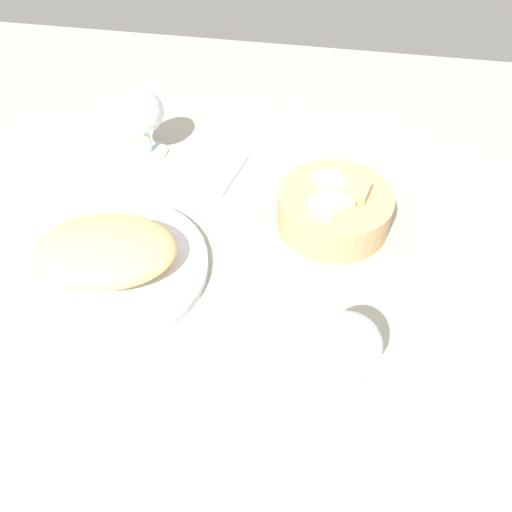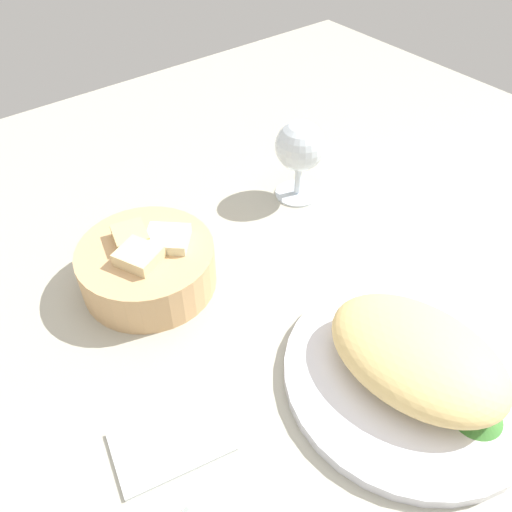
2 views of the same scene
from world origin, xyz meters
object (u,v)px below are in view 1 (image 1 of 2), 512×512
Objects in this scene: bread_basket at (334,208)px; wine_glass_near at (346,349)px; plate at (111,268)px; wine_glass_far at (143,114)px; folded_napkin at (216,170)px.

wine_glass_near is at bearing -84.40° from bread_basket.
wine_glass_far reaches higher than plate.
plate is 1.62× the size of bread_basket.
wine_glass_far is at bearing 96.91° from plate.
plate is at bearing 159.29° from wine_glass_near.
bread_basket is 22.16cm from folded_napkin.
plate is at bearing -153.46° from bread_basket.
wine_glass_near is 52.79cm from wine_glass_far.
wine_glass_near is at bearing -48.07° from wine_glass_far.
plate is 34.94cm from wine_glass_near.
wine_glass_near is (31.98, -12.09, 7.20)cm from plate.
wine_glass_far reaches higher than folded_napkin.
bread_basket is at bearing 95.60° from wine_glass_near.
plate is 28.25cm from wine_glass_far.
wine_glass_far is (-3.30, 27.19, 6.94)cm from plate.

